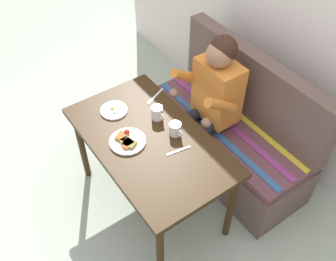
% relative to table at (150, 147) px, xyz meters
% --- Properties ---
extents(ground_plane, '(8.00, 8.00, 0.00)m').
position_rel_table_xyz_m(ground_plane, '(0.00, 0.00, -0.65)').
color(ground_plane, '#A9B6A0').
extents(back_wall, '(4.40, 0.10, 2.60)m').
position_rel_table_xyz_m(back_wall, '(0.00, 1.27, 0.65)').
color(back_wall, silver).
rests_on(back_wall, ground).
extents(table, '(1.20, 0.70, 0.73)m').
position_rel_table_xyz_m(table, '(0.00, 0.00, 0.00)').
color(table, '#33210D').
rests_on(table, ground).
extents(couch, '(1.44, 0.56, 1.00)m').
position_rel_table_xyz_m(couch, '(0.00, 0.76, -0.32)').
color(couch, brown).
rests_on(couch, ground).
extents(person, '(0.45, 0.61, 1.21)m').
position_rel_table_xyz_m(person, '(-0.09, 0.59, 0.09)').
color(person, orange).
rests_on(person, ground).
extents(plate_breakfast, '(0.24, 0.24, 0.05)m').
position_rel_table_xyz_m(plate_breakfast, '(-0.06, -0.14, 0.10)').
color(plate_breakfast, white).
rests_on(plate_breakfast, table).
extents(plate_eggs, '(0.19, 0.19, 0.04)m').
position_rel_table_xyz_m(plate_eggs, '(-0.37, -0.06, 0.09)').
color(plate_eggs, white).
rests_on(plate_eggs, table).
extents(coffee_mug, '(0.12, 0.08, 0.09)m').
position_rel_table_xyz_m(coffee_mug, '(0.06, 0.17, 0.13)').
color(coffee_mug, white).
rests_on(coffee_mug, table).
extents(coffee_mug_second, '(0.12, 0.08, 0.10)m').
position_rel_table_xyz_m(coffee_mug_second, '(-0.13, 0.15, 0.13)').
color(coffee_mug_second, white).
rests_on(coffee_mug_second, table).
extents(fork, '(0.04, 0.17, 0.00)m').
position_rel_table_xyz_m(fork, '(0.19, 0.09, 0.08)').
color(fork, silver).
rests_on(fork, table).
extents(knife, '(0.09, 0.19, 0.00)m').
position_rel_table_xyz_m(knife, '(-0.33, 0.27, 0.08)').
color(knife, silver).
rests_on(knife, table).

